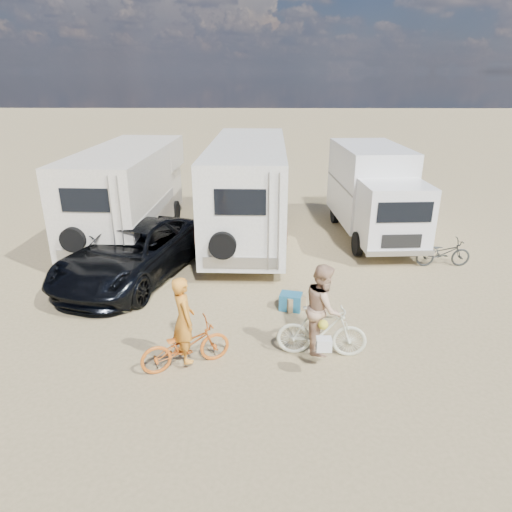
{
  "coord_description": "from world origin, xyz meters",
  "views": [
    {
      "loc": [
        -0.06,
        -8.44,
        5.49
      ],
      "look_at": [
        -0.17,
        2.05,
        1.3
      ],
      "focal_mm": 32.45,
      "sensor_mm": 36.0,
      "label": 1
    }
  ],
  "objects_px": {
    "bike_woman": "(322,332)",
    "bike_parked": "(443,253)",
    "cooler": "(291,301)",
    "bike_man": "(185,346)",
    "box_truck": "(375,195)",
    "rv_left": "(128,195)",
    "crate": "(293,301)",
    "rv_main": "(248,192)",
    "dark_suv": "(132,252)",
    "rider_man": "(184,327)",
    "rider_woman": "(323,316)"
  },
  "relations": [
    {
      "from": "bike_woman",
      "to": "bike_parked",
      "type": "distance_m",
      "value": 6.41
    },
    {
      "from": "cooler",
      "to": "bike_man",
      "type": "bearing_deg",
      "value": -119.3
    },
    {
      "from": "box_truck",
      "to": "bike_man",
      "type": "bearing_deg",
      "value": -128.08
    },
    {
      "from": "rv_left",
      "to": "crate",
      "type": "bearing_deg",
      "value": -41.49
    },
    {
      "from": "rv_main",
      "to": "dark_suv",
      "type": "distance_m",
      "value": 4.7
    },
    {
      "from": "box_truck",
      "to": "rider_man",
      "type": "relative_size",
      "value": 3.27
    },
    {
      "from": "dark_suv",
      "to": "rider_woman",
      "type": "height_order",
      "value": "rider_woman"
    },
    {
      "from": "rv_main",
      "to": "crate",
      "type": "xyz_separation_m",
      "value": [
        1.24,
        -5.19,
        -1.47
      ]
    },
    {
      "from": "rv_main",
      "to": "rider_woman",
      "type": "distance_m",
      "value": 7.47
    },
    {
      "from": "rv_left",
      "to": "cooler",
      "type": "height_order",
      "value": "rv_left"
    },
    {
      "from": "dark_suv",
      "to": "rv_main",
      "type": "bearing_deg",
      "value": 63.76
    },
    {
      "from": "bike_woman",
      "to": "rider_woman",
      "type": "bearing_deg",
      "value": 0.0
    },
    {
      "from": "rv_left",
      "to": "crate",
      "type": "relative_size",
      "value": 14.68
    },
    {
      "from": "bike_man",
      "to": "rider_man",
      "type": "relative_size",
      "value": 1.02
    },
    {
      "from": "crate",
      "to": "rider_man",
      "type": "bearing_deg",
      "value": -132.79
    },
    {
      "from": "box_truck",
      "to": "rv_left",
      "type": "bearing_deg",
      "value": 177.81
    },
    {
      "from": "rider_woman",
      "to": "crate",
      "type": "relative_size",
      "value": 3.92
    },
    {
      "from": "dark_suv",
      "to": "crate",
      "type": "bearing_deg",
      "value": -5.31
    },
    {
      "from": "crate",
      "to": "box_truck",
      "type": "bearing_deg",
      "value": 59.79
    },
    {
      "from": "rv_left",
      "to": "crate",
      "type": "distance_m",
      "value": 7.6
    },
    {
      "from": "dark_suv",
      "to": "cooler",
      "type": "xyz_separation_m",
      "value": [
        4.37,
        -1.9,
        -0.55
      ]
    },
    {
      "from": "rider_man",
      "to": "crate",
      "type": "height_order",
      "value": "rider_man"
    },
    {
      "from": "box_truck",
      "to": "bike_woman",
      "type": "bearing_deg",
      "value": -113.39
    },
    {
      "from": "dark_suv",
      "to": "cooler",
      "type": "height_order",
      "value": "dark_suv"
    },
    {
      "from": "dark_suv",
      "to": "bike_man",
      "type": "distance_m",
      "value": 4.82
    },
    {
      "from": "rv_left",
      "to": "crate",
      "type": "height_order",
      "value": "rv_left"
    },
    {
      "from": "bike_parked",
      "to": "crate",
      "type": "height_order",
      "value": "bike_parked"
    },
    {
      "from": "dark_suv",
      "to": "bike_woman",
      "type": "xyz_separation_m",
      "value": [
        4.87,
        -3.9,
        -0.2
      ]
    },
    {
      "from": "bike_man",
      "to": "rider_woman",
      "type": "xyz_separation_m",
      "value": [
        2.73,
        0.42,
        0.45
      ]
    },
    {
      "from": "rv_left",
      "to": "rider_man",
      "type": "xyz_separation_m",
      "value": [
        3.07,
        -7.68,
        -0.68
      ]
    },
    {
      "from": "rv_main",
      "to": "bike_man",
      "type": "xyz_separation_m",
      "value": [
        -1.04,
        -7.66,
        -1.19
      ]
    },
    {
      "from": "dark_suv",
      "to": "cooler",
      "type": "bearing_deg",
      "value": -6.19
    },
    {
      "from": "box_truck",
      "to": "rider_woman",
      "type": "height_order",
      "value": "box_truck"
    },
    {
      "from": "rider_man",
      "to": "rider_woman",
      "type": "height_order",
      "value": "rider_woman"
    },
    {
      "from": "rv_left",
      "to": "rider_man",
      "type": "bearing_deg",
      "value": -65.47
    },
    {
      "from": "dark_suv",
      "to": "bike_woman",
      "type": "bearing_deg",
      "value": -21.33
    },
    {
      "from": "rv_main",
      "to": "bike_parked",
      "type": "xyz_separation_m",
      "value": [
        5.94,
        -2.44,
        -1.23
      ]
    },
    {
      "from": "crate",
      "to": "cooler",
      "type": "bearing_deg",
      "value": -135.32
    },
    {
      "from": "bike_woman",
      "to": "rider_man",
      "type": "relative_size",
      "value": 1.05
    },
    {
      "from": "box_truck",
      "to": "rider_woman",
      "type": "distance_m",
      "value": 7.95
    },
    {
      "from": "rider_man",
      "to": "bike_man",
      "type": "bearing_deg",
      "value": -0.0
    },
    {
      "from": "rv_left",
      "to": "cooler",
      "type": "relative_size",
      "value": 13.21
    },
    {
      "from": "crate",
      "to": "rider_woman",
      "type": "bearing_deg",
      "value": -77.76
    },
    {
      "from": "bike_woman",
      "to": "rider_woman",
      "type": "distance_m",
      "value": 0.37
    },
    {
      "from": "box_truck",
      "to": "dark_suv",
      "type": "bearing_deg",
      "value": -158.32
    },
    {
      "from": "crate",
      "to": "bike_woman",
      "type": "bearing_deg",
      "value": -77.76
    },
    {
      "from": "bike_woman",
      "to": "cooler",
      "type": "xyz_separation_m",
      "value": [
        -0.5,
        1.99,
        -0.35
      ]
    },
    {
      "from": "bike_man",
      "to": "rider_woman",
      "type": "distance_m",
      "value": 2.8
    },
    {
      "from": "rv_left",
      "to": "rider_man",
      "type": "relative_size",
      "value": 3.93
    },
    {
      "from": "rv_left",
      "to": "bike_parked",
      "type": "height_order",
      "value": "rv_left"
    }
  ]
}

